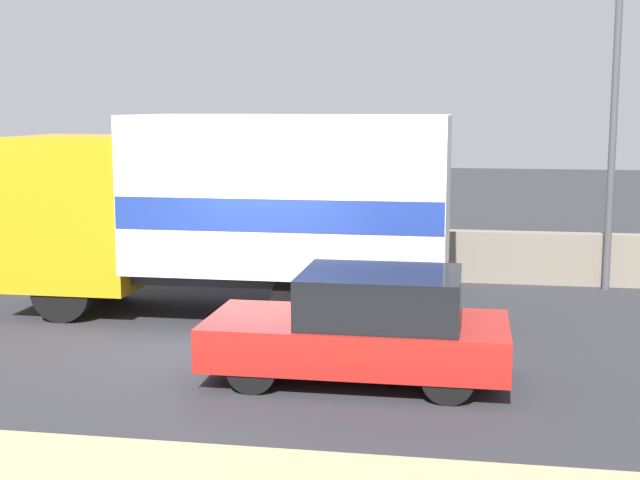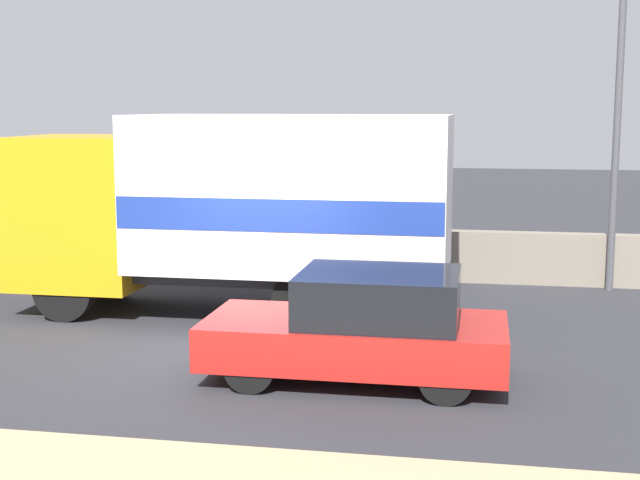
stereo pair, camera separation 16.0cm
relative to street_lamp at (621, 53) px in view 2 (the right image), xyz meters
name	(u,v)px [view 2 (the right image)]	position (x,y,z in m)	size (l,w,h in m)	color
ground_plane	(254,346)	(-5.80, -5.28, -4.57)	(80.00, 80.00, 0.00)	#2D2D33
stone_wall_backdrop	(322,252)	(-5.80, 0.38, -4.04)	(60.00, 0.35, 1.05)	gray
street_lamp	(621,53)	(0.00, 0.00, 0.00)	(0.56, 0.28, 8.00)	#4C4C51
box_truck	(243,203)	(-6.48, -3.33, -2.63)	(7.44, 2.56, 3.43)	gold
car_hatchback	(363,327)	(-3.97, -6.60, -3.85)	(3.93, 1.82, 1.45)	#B21E19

